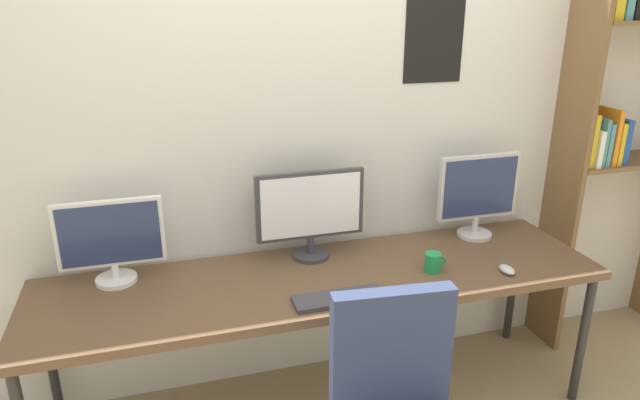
{
  "coord_description": "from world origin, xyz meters",
  "views": [
    {
      "loc": [
        -0.67,
        -1.61,
        1.95
      ],
      "look_at": [
        0.0,
        0.65,
        1.09
      ],
      "focal_mm": 31.86,
      "sensor_mm": 36.0,
      "label": 1
    }
  ],
  "objects_px": {
    "keyboard_main": "(339,298)",
    "bookshelf": "(631,102)",
    "monitor_left": "(111,239)",
    "monitor_right": "(478,193)",
    "monitor_center": "(310,211)",
    "coffee_mug": "(433,262)",
    "desk": "(323,285)",
    "computer_mouse": "(507,270)"
  },
  "relations": [
    {
      "from": "monitor_center",
      "to": "coffee_mug",
      "type": "bearing_deg",
      "value": -31.83
    },
    {
      "from": "coffee_mug",
      "to": "bookshelf",
      "type": "bearing_deg",
      "value": 14.29
    },
    {
      "from": "monitor_center",
      "to": "keyboard_main",
      "type": "height_order",
      "value": "monitor_center"
    },
    {
      "from": "monitor_left",
      "to": "monitor_right",
      "type": "bearing_deg",
      "value": 0.0
    },
    {
      "from": "monitor_left",
      "to": "computer_mouse",
      "type": "distance_m",
      "value": 1.78
    },
    {
      "from": "keyboard_main",
      "to": "monitor_left",
      "type": "bearing_deg",
      "value": 153.83
    },
    {
      "from": "desk",
      "to": "computer_mouse",
      "type": "distance_m",
      "value": 0.85
    },
    {
      "from": "coffee_mug",
      "to": "monitor_left",
      "type": "bearing_deg",
      "value": 167.5
    },
    {
      "from": "bookshelf",
      "to": "keyboard_main",
      "type": "bearing_deg",
      "value": -165.58
    },
    {
      "from": "desk",
      "to": "bookshelf",
      "type": "height_order",
      "value": "bookshelf"
    },
    {
      "from": "desk",
      "to": "keyboard_main",
      "type": "distance_m",
      "value": 0.24
    },
    {
      "from": "bookshelf",
      "to": "monitor_center",
      "type": "relative_size",
      "value": 4.06
    },
    {
      "from": "bookshelf",
      "to": "keyboard_main",
      "type": "relative_size",
      "value": 5.5
    },
    {
      "from": "monitor_center",
      "to": "bookshelf",
      "type": "bearing_deg",
      "value": 0.61
    },
    {
      "from": "monitor_center",
      "to": "monitor_right",
      "type": "xyz_separation_m",
      "value": [
        0.9,
        -0.0,
        0.0
      ]
    },
    {
      "from": "monitor_right",
      "to": "coffee_mug",
      "type": "xyz_separation_m",
      "value": [
        -0.4,
        -0.31,
        -0.2
      ]
    },
    {
      "from": "coffee_mug",
      "to": "monitor_right",
      "type": "bearing_deg",
      "value": 37.84
    },
    {
      "from": "monitor_right",
      "to": "keyboard_main",
      "type": "distance_m",
      "value": 1.03
    },
    {
      "from": "keyboard_main",
      "to": "monitor_center",
      "type": "bearing_deg",
      "value": 90.0
    },
    {
      "from": "monitor_right",
      "to": "computer_mouse",
      "type": "height_order",
      "value": "monitor_right"
    },
    {
      "from": "monitor_left",
      "to": "monitor_center",
      "type": "relative_size",
      "value": 0.87
    },
    {
      "from": "desk",
      "to": "monitor_center",
      "type": "xyz_separation_m",
      "value": [
        0.0,
        0.21,
        0.29
      ]
    },
    {
      "from": "bookshelf",
      "to": "monitor_right",
      "type": "bearing_deg",
      "value": -178.78
    },
    {
      "from": "monitor_right",
      "to": "coffee_mug",
      "type": "height_order",
      "value": "monitor_right"
    },
    {
      "from": "monitor_left",
      "to": "monitor_right",
      "type": "xyz_separation_m",
      "value": [
        1.8,
        0.0,
        0.04
      ]
    },
    {
      "from": "desk",
      "to": "monitor_right",
      "type": "xyz_separation_m",
      "value": [
        0.9,
        0.21,
        0.29
      ]
    },
    {
      "from": "monitor_center",
      "to": "computer_mouse",
      "type": "xyz_separation_m",
      "value": [
        0.82,
        -0.42,
        -0.22
      ]
    },
    {
      "from": "computer_mouse",
      "to": "monitor_right",
      "type": "bearing_deg",
      "value": 79.3
    },
    {
      "from": "desk",
      "to": "coffee_mug",
      "type": "bearing_deg",
      "value": -11.11
    },
    {
      "from": "monitor_right",
      "to": "keyboard_main",
      "type": "bearing_deg",
      "value": -153.83
    },
    {
      "from": "monitor_left",
      "to": "desk",
      "type": "bearing_deg",
      "value": -13.27
    },
    {
      "from": "monitor_center",
      "to": "coffee_mug",
      "type": "height_order",
      "value": "monitor_center"
    },
    {
      "from": "bookshelf",
      "to": "keyboard_main",
      "type": "height_order",
      "value": "bookshelf"
    },
    {
      "from": "monitor_left",
      "to": "keyboard_main",
      "type": "height_order",
      "value": "monitor_left"
    },
    {
      "from": "keyboard_main",
      "to": "bookshelf",
      "type": "bearing_deg",
      "value": 14.42
    },
    {
      "from": "monitor_left",
      "to": "bookshelf",
      "type": "bearing_deg",
      "value": 0.41
    },
    {
      "from": "monitor_center",
      "to": "monitor_right",
      "type": "distance_m",
      "value": 0.9
    },
    {
      "from": "desk",
      "to": "bookshelf",
      "type": "distance_m",
      "value": 1.94
    },
    {
      "from": "monitor_right",
      "to": "coffee_mug",
      "type": "bearing_deg",
      "value": -142.16
    },
    {
      "from": "desk",
      "to": "monitor_left",
      "type": "bearing_deg",
      "value": 166.73
    },
    {
      "from": "monitor_right",
      "to": "coffee_mug",
      "type": "relative_size",
      "value": 4.17
    },
    {
      "from": "bookshelf",
      "to": "computer_mouse",
      "type": "relative_size",
      "value": 22.15
    }
  ]
}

